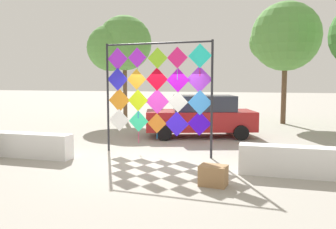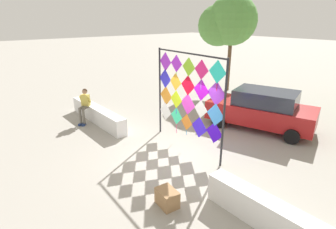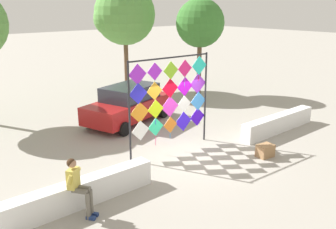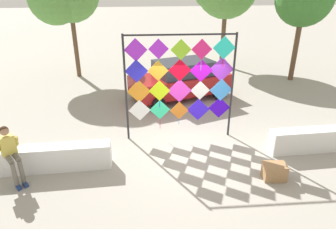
{
  "view_description": "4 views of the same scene",
  "coord_description": "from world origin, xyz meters",
  "px_view_note": "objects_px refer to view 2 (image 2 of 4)",
  "views": [
    {
      "loc": [
        2.92,
        -8.89,
        2.29
      ],
      "look_at": [
        0.36,
        0.27,
        1.34
      ],
      "focal_mm": 35.85,
      "sensor_mm": 36.0,
      "label": 1
    },
    {
      "loc": [
        6.36,
        -5.32,
        4.55
      ],
      "look_at": [
        -0.27,
        0.15,
        1.44
      ],
      "focal_mm": 28.69,
      "sensor_mm": 36.0,
      "label": 2
    },
    {
      "loc": [
        -8.55,
        -8.7,
        5.25
      ],
      "look_at": [
        -0.65,
        0.58,
        1.55
      ],
      "focal_mm": 39.38,
      "sensor_mm": 36.0,
      "label": 3
    },
    {
      "loc": [
        -1.77,
        -7.89,
        4.86
      ],
      "look_at": [
        -0.63,
        0.54,
        1.05
      ],
      "focal_mm": 31.74,
      "sensor_mm": 36.0,
      "label": 4
    }
  ],
  "objects_px": {
    "seated_vendor": "(84,103)",
    "cardboard_box_large": "(167,198)",
    "parked_car": "(262,109)",
    "kite_display_rack": "(188,94)",
    "tree_palm_like": "(228,21)"
  },
  "relations": [
    {
      "from": "kite_display_rack",
      "to": "cardboard_box_large",
      "type": "xyz_separation_m",
      "value": [
        2.12,
        -2.7,
        -1.82
      ]
    },
    {
      "from": "parked_car",
      "to": "cardboard_box_large",
      "type": "xyz_separation_m",
      "value": [
        1.42,
        -6.42,
        -0.64
      ]
    },
    {
      "from": "kite_display_rack",
      "to": "cardboard_box_large",
      "type": "height_order",
      "value": "kite_display_rack"
    },
    {
      "from": "cardboard_box_large",
      "to": "tree_palm_like",
      "type": "relative_size",
      "value": 0.1
    },
    {
      "from": "seated_vendor",
      "to": "parked_car",
      "type": "height_order",
      "value": "parked_car"
    },
    {
      "from": "seated_vendor",
      "to": "parked_car",
      "type": "xyz_separation_m",
      "value": [
        5.41,
        5.62,
        -0.07
      ]
    },
    {
      "from": "parked_car",
      "to": "tree_palm_like",
      "type": "distance_m",
      "value": 7.45
    },
    {
      "from": "tree_palm_like",
      "to": "parked_car",
      "type": "bearing_deg",
      "value": -36.78
    },
    {
      "from": "parked_car",
      "to": "tree_palm_like",
      "type": "height_order",
      "value": "tree_palm_like"
    },
    {
      "from": "kite_display_rack",
      "to": "tree_palm_like",
      "type": "relative_size",
      "value": 0.59
    },
    {
      "from": "seated_vendor",
      "to": "tree_palm_like",
      "type": "bearing_deg",
      "value": 89.22
    },
    {
      "from": "seated_vendor",
      "to": "tree_palm_like",
      "type": "xyz_separation_m",
      "value": [
        0.13,
        9.57,
        3.41
      ]
    },
    {
      "from": "seated_vendor",
      "to": "cardboard_box_large",
      "type": "relative_size",
      "value": 2.68
    },
    {
      "from": "cardboard_box_large",
      "to": "kite_display_rack",
      "type": "bearing_deg",
      "value": 128.22
    },
    {
      "from": "seated_vendor",
      "to": "cardboard_box_large",
      "type": "distance_m",
      "value": 6.91
    }
  ]
}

